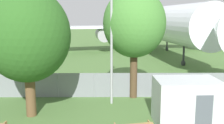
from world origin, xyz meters
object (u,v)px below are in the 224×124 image
(airplane, at_px, (153,23))
(tree_left_of_cabin, at_px, (134,24))
(portable_cabin, at_px, (186,102))
(tree_behind_benches, at_px, (27,36))

(airplane, xyz_separation_m, tree_left_of_cabin, (-5.15, -23.52, 0.55))
(portable_cabin, distance_m, tree_behind_benches, 9.29)
(airplane, relative_size, portable_cabin, 13.56)
(portable_cabin, xyz_separation_m, tree_behind_benches, (-8.55, 1.29, 3.40))
(airplane, xyz_separation_m, portable_cabin, (-2.78, -28.25, -3.39))
(airplane, height_order, tree_behind_benches, airplane)
(portable_cabin, relative_size, tree_left_of_cabin, 0.44)
(portable_cabin, bearing_deg, tree_behind_benches, 169.38)
(tree_left_of_cabin, relative_size, tree_behind_benches, 1.04)
(tree_left_of_cabin, bearing_deg, portable_cabin, -63.40)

